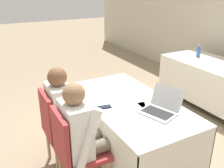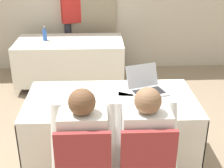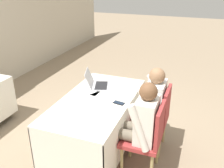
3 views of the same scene
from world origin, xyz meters
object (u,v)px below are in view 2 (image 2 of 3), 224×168
Objects in this scene: cell_phone at (112,114)px; person_checkered_shirt at (84,143)px; person_red_shirt at (72,19)px; chair_near_left at (85,168)px; chair_near_right at (145,166)px; person_white_shirt at (144,142)px; laptop at (147,87)px; water_bottle at (45,34)px.

person_checkered_shirt is at bearing -114.70° from cell_phone.
person_red_shirt is (-0.57, 3.05, 0.18)m from cell_phone.
cell_phone is 0.55m from chair_near_left.
chair_near_right is (0.47, 0.00, 0.00)m from chair_near_left.
chair_near_left reaches higher than cell_phone.
chair_near_left is 0.78× the size of person_white_shirt.
chair_near_left is 0.78× the size of person_checkered_shirt.
chair_near_right is 0.57× the size of person_red_shirt.
person_checkered_shirt is at bearing -102.27° from person_red_shirt.
person_white_shirt reaches higher than chair_near_left.
water_bottle is (-1.31, 1.90, 0.05)m from laptop.
water_bottle is at bearing -75.25° from person_checkered_shirt.
laptop reaches higher than chair_near_right.
person_white_shirt reaches higher than laptop.
laptop is 0.47× the size of chair_near_right.
water_bottle is at bearing -67.04° from chair_near_right.
laptop is 1.92× the size of water_bottle.
laptop is 0.99m from person_checkered_shirt.
chair_near_right is at bearing -180.00° from chair_near_left.
person_red_shirt is at bearing 110.87° from cell_phone.
chair_near_left is 0.47m from chair_near_right.
person_white_shirt reaches higher than water_bottle.
laptop reaches higher than cell_phone.
cell_phone is 0.10× the size of person_red_shirt.
chair_near_left and chair_near_right have the same top height.
laptop is 2.30m from water_bottle.
person_white_shirt is at bearing -66.25° from water_bottle.
person_white_shirt is 3.48m from person_red_shirt.
person_checkered_shirt is (0.70, -2.68, -0.17)m from water_bottle.
person_checkered_shirt is 3.41m from person_red_shirt.
cell_phone is 2.53m from water_bottle.
chair_near_left is at bearing 0.00° from chair_near_right.
chair_near_right is 3.60m from person_red_shirt.
person_checkered_shirt is 0.74× the size of person_red_shirt.
person_red_shirt is (-0.81, 3.38, 0.25)m from person_white_shirt.
water_bottle reaches higher than chair_near_right.
water_bottle is 0.25× the size of chair_near_right.
person_white_shirt is at bearing -167.65° from chair_near_left.
person_checkered_shirt is (-0.47, 0.10, 0.16)m from chair_near_right.
chair_near_left is 0.51m from person_white_shirt.
laptop is 0.37× the size of person_checkered_shirt.
cell_phone is (-0.37, -0.45, -0.04)m from laptop.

